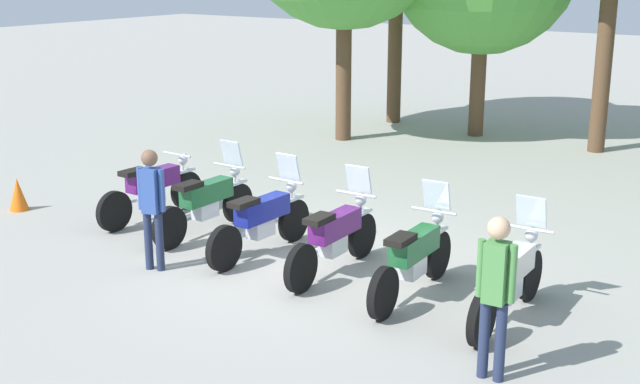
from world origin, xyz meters
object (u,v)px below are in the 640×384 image
person_1 (152,201)px  traffic_cone (18,194)px  motorcycle_4 (414,257)px  motorcycle_5 (509,278)px  motorcycle_0 (153,189)px  motorcycle_1 (207,202)px  motorcycle_3 (335,236)px  motorcycle_2 (262,220)px  person_0 (495,286)px

person_1 → traffic_cone: size_ratio=3.04×
motorcycle_4 → motorcycle_5: (1.26, -0.01, 0.00)m
motorcycle_0 → motorcycle_1: bearing=-92.4°
motorcycle_4 → motorcycle_5: bearing=-93.2°
motorcycle_0 → motorcycle_5: size_ratio=1.00×
motorcycle_3 → motorcycle_2: bearing=86.8°
motorcycle_3 → motorcycle_5: size_ratio=1.00×
motorcycle_5 → motorcycle_4: bearing=87.8°
person_1 → motorcycle_0: bearing=29.5°
motorcycle_1 → motorcycle_5: bearing=-94.8°
motorcycle_0 → motorcycle_5: 6.30m
person_0 → person_1: bearing=83.5°
person_0 → person_1: (-5.01, 0.30, -0.03)m
motorcycle_0 → person_1: person_1 is taller
motorcycle_2 → motorcycle_1: bearing=80.8°
motorcycle_1 → motorcycle_3: size_ratio=1.00×
motorcycle_2 → person_1: bearing=149.0°
person_0 → motorcycle_1: bearing=68.2°
motorcycle_0 → person_1: bearing=-132.1°
motorcycle_2 → person_0: 4.51m
motorcycle_1 → motorcycle_5: (5.03, -0.40, 0.00)m
motorcycle_5 → person_1: bearing=102.5°
motorcycle_1 → person_0: bearing=-109.0°
motorcycle_3 → person_0: bearing=-120.2°
motorcycle_2 → motorcycle_5: 3.77m
motorcycle_4 → person_1: person_1 is taller
motorcycle_2 → motorcycle_4: size_ratio=1.00×
motorcycle_0 → motorcycle_1: (1.26, -0.10, 0.01)m
motorcycle_4 → person_0: (1.67, -1.47, 0.48)m
person_1 → person_0: bearing=-109.6°
motorcycle_2 → motorcycle_4: bearing=-92.3°
motorcycle_4 → person_1: (-3.34, -1.16, 0.46)m
motorcycle_2 → traffic_cone: (-4.74, -0.60, -0.24)m
motorcycle_1 → motorcycle_3: 2.53m
motorcycle_4 → traffic_cone: (-7.25, -0.45, -0.24)m
traffic_cone → motorcycle_4: bearing=3.5°
person_0 → traffic_cone: (-8.92, 1.02, -0.73)m
motorcycle_2 → person_1: size_ratio=1.31×
motorcycle_2 → person_0: person_0 is taller
motorcycle_1 → traffic_cone: motorcycle_1 is taller
motorcycle_2 → traffic_cone: size_ratio=3.98×
motorcycle_3 → motorcycle_4: size_ratio=1.00×
motorcycle_0 → traffic_cone: 2.43m
motorcycle_1 → person_1: person_1 is taller
motorcycle_3 → traffic_cone: size_ratio=3.99×
motorcycle_4 → person_1: size_ratio=1.31×
motorcycle_3 → motorcycle_5: 2.52m
motorcycle_3 → person_0: 3.36m
motorcycle_1 → motorcycle_2: 1.28m
motorcycle_2 → motorcycle_4: (2.51, -0.15, 0.00)m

